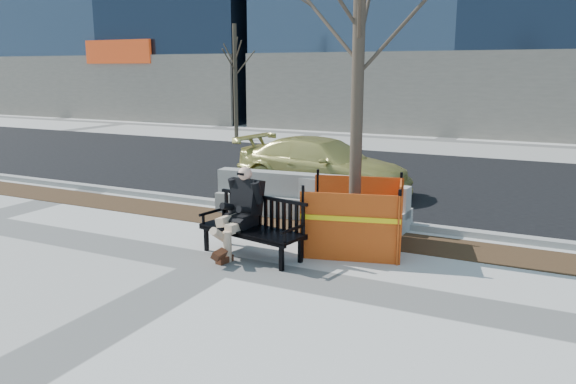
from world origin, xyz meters
name	(u,v)px	position (x,y,z in m)	size (l,w,h in m)	color
ground	(217,264)	(0.00, 0.00, 0.00)	(120.00, 120.00, 0.00)	beige
mulch_strip	(286,226)	(0.00, 2.60, 0.00)	(40.00, 1.20, 0.02)	#47301C
asphalt_street	(377,176)	(0.00, 8.80, 0.00)	(60.00, 10.40, 0.01)	black
curb	(305,213)	(0.00, 3.55, 0.06)	(60.00, 0.25, 0.12)	#9E9B93
bench	(252,256)	(0.33, 0.61, 0.00)	(1.96, 0.70, 1.04)	black
seated_man	(242,253)	(0.07, 0.72, 0.00)	(0.66, 1.11, 1.55)	black
tree_fence	(353,247)	(1.73, 1.89, 0.00)	(2.55, 2.55, 6.38)	orange
sedan	(323,191)	(-0.67, 6.13, 0.00)	(1.96, 4.83, 1.40)	tan
jersey_barrier_left	(291,216)	(-0.28, 3.40, 0.00)	(3.40, 0.68, 0.98)	gray
jersey_barrier_right	(334,222)	(0.76, 3.37, 0.00)	(3.21, 0.64, 0.92)	#A9A69E
far_tree_left	(237,139)	(-8.64, 14.84, 0.00)	(2.06, 2.06, 5.55)	#483E2E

